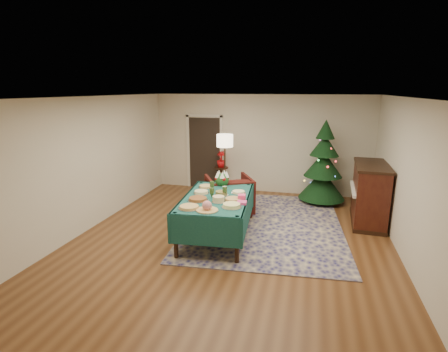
% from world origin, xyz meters
% --- Properties ---
extents(room_shell, '(7.00, 7.00, 7.00)m').
position_xyz_m(room_shell, '(0.00, 0.00, 1.35)').
color(room_shell, '#593319').
rests_on(room_shell, ground).
extents(doorway, '(1.08, 0.04, 2.16)m').
position_xyz_m(doorway, '(-1.60, 3.48, 1.10)').
color(doorway, black).
rests_on(doorway, ground).
extents(rug, '(3.51, 4.43, 0.02)m').
position_xyz_m(rug, '(0.51, 1.01, 0.01)').
color(rug, '#181655').
rests_on(rug, ground).
extents(buffet_table, '(1.44, 2.26, 0.84)m').
position_xyz_m(buffet_table, '(-0.31, 0.09, 0.67)').
color(buffet_table, black).
rests_on(buffet_table, ground).
extents(platter_0, '(0.38, 0.38, 0.05)m').
position_xyz_m(platter_0, '(-0.59, -0.68, 0.86)').
color(platter_0, silver).
rests_on(platter_0, buffet_table).
extents(platter_1, '(0.38, 0.38, 0.18)m').
position_xyz_m(platter_1, '(-0.25, -0.72, 0.91)').
color(platter_1, silver).
rests_on(platter_1, buffet_table).
extents(platter_2, '(0.35, 0.35, 0.07)m').
position_xyz_m(platter_2, '(0.11, -0.44, 0.87)').
color(platter_2, silver).
rests_on(platter_2, buffet_table).
extents(platter_3, '(0.38, 0.38, 0.06)m').
position_xyz_m(platter_3, '(-0.58, -0.22, 0.87)').
color(platter_3, silver).
rests_on(platter_3, buffet_table).
extents(platter_4, '(0.25, 0.25, 0.11)m').
position_xyz_m(platter_4, '(-0.19, -0.22, 0.89)').
color(platter_4, silver).
rests_on(platter_4, buffet_table).
extents(platter_5, '(0.34, 0.34, 0.05)m').
position_xyz_m(platter_5, '(0.05, -0.05, 0.86)').
color(platter_5, silver).
rests_on(platter_5, buffet_table).
extents(platter_6, '(0.31, 0.31, 0.06)m').
position_xyz_m(platter_6, '(-0.66, 0.22, 0.87)').
color(platter_6, silver).
rests_on(platter_6, buffet_table).
extents(platter_7, '(0.27, 0.27, 0.08)m').
position_xyz_m(platter_7, '(-0.24, 0.21, 0.88)').
color(platter_7, silver).
rests_on(platter_7, buffet_table).
extents(platter_8, '(0.28, 0.28, 0.05)m').
position_xyz_m(platter_8, '(0.05, 0.42, 0.86)').
color(platter_8, silver).
rests_on(platter_8, buffet_table).
extents(platter_9, '(0.31, 0.31, 0.05)m').
position_xyz_m(platter_9, '(-0.70, 0.65, 0.86)').
color(platter_9, silver).
rests_on(platter_9, buffet_table).
extents(goblet_0, '(0.09, 0.09, 0.20)m').
position_xyz_m(goblet_0, '(-0.50, 0.45, 0.94)').
color(goblet_0, '#2D471E').
rests_on(goblet_0, buffet_table).
extents(goblet_1, '(0.09, 0.09, 0.20)m').
position_xyz_m(goblet_1, '(-0.17, 0.16, 0.94)').
color(goblet_1, '#2D471E').
rests_on(goblet_1, buffet_table).
extents(goblet_2, '(0.09, 0.09, 0.20)m').
position_xyz_m(goblet_2, '(-0.37, -0.01, 0.94)').
color(goblet_2, '#2D471E').
rests_on(goblet_2, buffet_table).
extents(napkin_stack, '(0.18, 0.18, 0.04)m').
position_xyz_m(napkin_stack, '(0.24, -0.20, 0.86)').
color(napkin_stack, '#E64085').
rests_on(napkin_stack, buffet_table).
extents(gift_box, '(0.15, 0.15, 0.11)m').
position_xyz_m(gift_box, '(0.20, -0.01, 0.89)').
color(gift_box, '#F44376').
rests_on(gift_box, buffet_table).
extents(centerpiece, '(0.30, 0.30, 0.35)m').
position_xyz_m(centerpiece, '(-0.42, 0.92, 0.99)').
color(centerpiece, '#1E4C1E').
rests_on(centerpiece, buffet_table).
extents(armchair, '(1.28, 1.26, 1.00)m').
position_xyz_m(armchair, '(-0.39, 1.45, 0.50)').
color(armchair, '#3D100D').
rests_on(armchair, ground).
extents(floor_lamp, '(0.42, 0.42, 1.72)m').
position_xyz_m(floor_lamp, '(-0.74, 2.46, 1.46)').
color(floor_lamp, '#A57F3F').
rests_on(floor_lamp, ground).
extents(side_table, '(0.39, 0.39, 0.70)m').
position_xyz_m(side_table, '(-1.03, 3.20, 0.34)').
color(side_table, black).
rests_on(side_table, ground).
extents(potted_plant, '(0.25, 0.45, 0.25)m').
position_xyz_m(potted_plant, '(-1.03, 3.20, 0.83)').
color(potted_plant, red).
rests_on(potted_plant, side_table).
extents(christmas_tree, '(1.31, 1.31, 2.12)m').
position_xyz_m(christmas_tree, '(1.71, 2.90, 0.95)').
color(christmas_tree, black).
rests_on(christmas_tree, ground).
extents(piano, '(0.78, 1.54, 1.30)m').
position_xyz_m(piano, '(2.66, 1.68, 0.64)').
color(piano, black).
rests_on(piano, ground).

